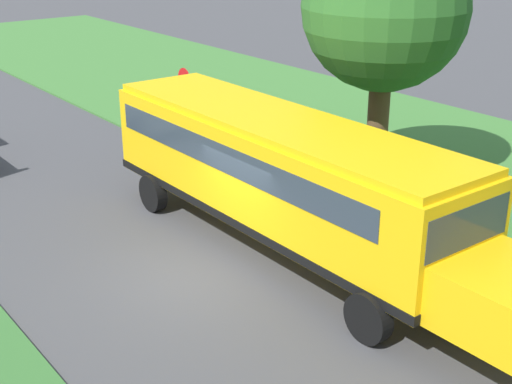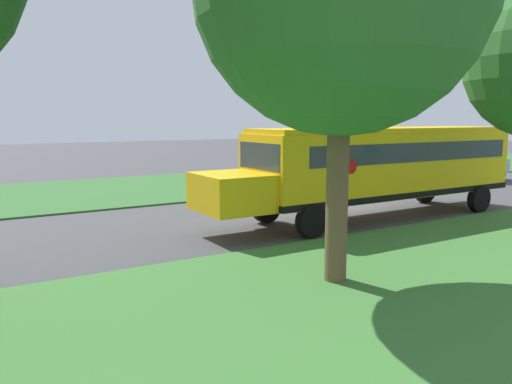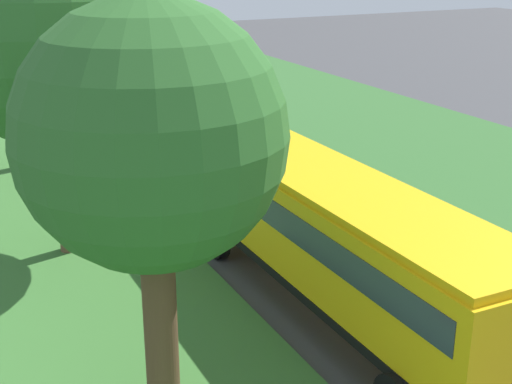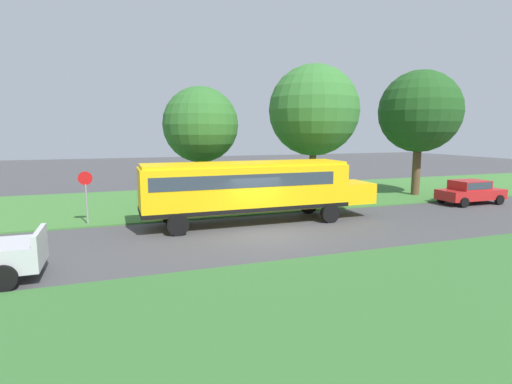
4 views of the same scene
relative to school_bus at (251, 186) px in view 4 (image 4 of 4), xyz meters
name	(u,v)px [view 4 (image 4 of 4)]	position (x,y,z in m)	size (l,w,h in m)	color
ground_plane	(263,234)	(2.28, -0.19, -1.92)	(120.00, 120.00, 0.00)	#424244
grass_verge	(213,199)	(-7.72, -0.19, -1.88)	(12.00, 80.00, 0.08)	#3D7533
grass_far_side	(389,317)	(11.28, -0.19, -1.89)	(10.00, 80.00, 0.07)	#33662D
school_bus	(251,186)	(0.00, 0.00, 0.00)	(2.85, 12.42, 3.16)	yellow
car_red_nearest	(470,191)	(-0.52, 15.37, -1.05)	(2.02, 4.40, 1.56)	#B21E1E
oak_tree_beside_bus	(199,124)	(-4.78, -1.63, 3.24)	(4.50, 4.50, 7.36)	brown
oak_tree_roadside_mid	(315,111)	(-4.78, 6.12, 4.12)	(5.96, 5.96, 9.07)	brown
oak_tree_far_end	(420,111)	(-4.58, 14.46, 4.28)	(5.85, 5.85, 9.08)	brown
stop_sign	(86,191)	(-2.32, -7.96, -0.19)	(0.08, 0.68, 2.74)	gray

